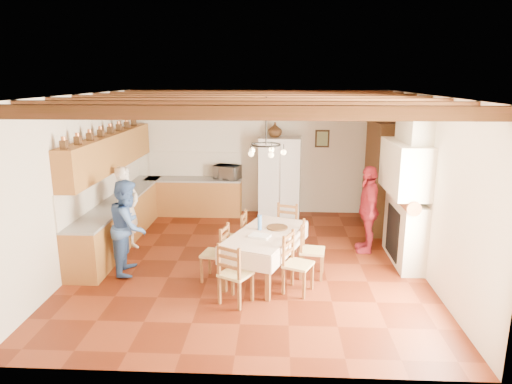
{
  "coord_description": "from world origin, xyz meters",
  "views": [
    {
      "loc": [
        0.5,
        -7.76,
        3.29
      ],
      "look_at": [
        0.1,
        0.3,
        1.25
      ],
      "focal_mm": 32.0,
      "sensor_mm": 36.0,
      "label": 1
    }
  ],
  "objects_px": {
    "person_man": "(127,209)",
    "dining_table": "(265,237)",
    "hutch": "(382,177)",
    "refrigerator": "(280,177)",
    "person_woman_blue": "(129,226)",
    "chair_right_near": "(298,263)",
    "chair_end_far": "(284,230)",
    "chair_end_near": "(236,273)",
    "person_woman_red": "(368,209)",
    "chair_left_far": "(235,237)",
    "microwave": "(227,172)",
    "chair_left_near": "(215,253)",
    "chair_right_far": "(312,250)"
  },
  "relations": [
    {
      "from": "chair_right_far",
      "to": "microwave",
      "type": "bearing_deg",
      "value": 36.08
    },
    {
      "from": "hutch",
      "to": "person_woman_red",
      "type": "height_order",
      "value": "hutch"
    },
    {
      "from": "person_man",
      "to": "chair_end_far",
      "type": "bearing_deg",
      "value": -69.8
    },
    {
      "from": "chair_end_far",
      "to": "microwave",
      "type": "relative_size",
      "value": 1.61
    },
    {
      "from": "refrigerator",
      "to": "chair_end_near",
      "type": "height_order",
      "value": "refrigerator"
    },
    {
      "from": "chair_right_far",
      "to": "chair_end_near",
      "type": "relative_size",
      "value": 1.0
    },
    {
      "from": "hutch",
      "to": "person_woman_blue",
      "type": "height_order",
      "value": "hutch"
    },
    {
      "from": "hutch",
      "to": "chair_left_far",
      "type": "relative_size",
      "value": 2.48
    },
    {
      "from": "person_woman_red",
      "to": "microwave",
      "type": "bearing_deg",
      "value": -122.9
    },
    {
      "from": "person_woman_red",
      "to": "microwave",
      "type": "height_order",
      "value": "person_woman_red"
    },
    {
      "from": "chair_left_far",
      "to": "chair_right_far",
      "type": "relative_size",
      "value": 1.0
    },
    {
      "from": "chair_end_near",
      "to": "person_woman_red",
      "type": "bearing_deg",
      "value": -106.57
    },
    {
      "from": "chair_left_near",
      "to": "person_man",
      "type": "bearing_deg",
      "value": -111.62
    },
    {
      "from": "person_man",
      "to": "microwave",
      "type": "relative_size",
      "value": 2.78
    },
    {
      "from": "chair_left_near",
      "to": "chair_right_far",
      "type": "xyz_separation_m",
      "value": [
        1.62,
        0.21,
        0.0
      ]
    },
    {
      "from": "chair_left_far",
      "to": "microwave",
      "type": "distance_m",
      "value": 3.05
    },
    {
      "from": "chair_end_far",
      "to": "chair_end_near",
      "type": "bearing_deg",
      "value": -92.66
    },
    {
      "from": "hutch",
      "to": "person_woman_red",
      "type": "relative_size",
      "value": 1.42
    },
    {
      "from": "chair_right_near",
      "to": "chair_end_far",
      "type": "xyz_separation_m",
      "value": [
        -0.19,
        1.58,
        0.0
      ]
    },
    {
      "from": "person_woman_blue",
      "to": "chair_left_near",
      "type": "bearing_deg",
      "value": -106.72
    },
    {
      "from": "chair_right_far",
      "to": "person_woman_red",
      "type": "height_order",
      "value": "person_woman_red"
    },
    {
      "from": "chair_left_far",
      "to": "chair_left_near",
      "type": "bearing_deg",
      "value": -11.82
    },
    {
      "from": "chair_left_far",
      "to": "chair_end_far",
      "type": "bearing_deg",
      "value": 123.41
    },
    {
      "from": "chair_left_near",
      "to": "chair_right_far",
      "type": "relative_size",
      "value": 1.0
    },
    {
      "from": "chair_end_far",
      "to": "person_man",
      "type": "relative_size",
      "value": 0.58
    },
    {
      "from": "chair_right_near",
      "to": "person_woman_red",
      "type": "xyz_separation_m",
      "value": [
        1.4,
        1.83,
        0.36
      ]
    },
    {
      "from": "hutch",
      "to": "dining_table",
      "type": "bearing_deg",
      "value": -135.19
    },
    {
      "from": "refrigerator",
      "to": "person_woman_blue",
      "type": "relative_size",
      "value": 1.18
    },
    {
      "from": "hutch",
      "to": "dining_table",
      "type": "height_order",
      "value": "hutch"
    },
    {
      "from": "refrigerator",
      "to": "person_woman_blue",
      "type": "xyz_separation_m",
      "value": [
        -2.59,
        -3.42,
        -0.14
      ]
    },
    {
      "from": "hutch",
      "to": "refrigerator",
      "type": "bearing_deg",
      "value": 155.69
    },
    {
      "from": "refrigerator",
      "to": "chair_end_near",
      "type": "relative_size",
      "value": 2.0
    },
    {
      "from": "chair_left_near",
      "to": "person_man",
      "type": "relative_size",
      "value": 0.58
    },
    {
      "from": "chair_end_far",
      "to": "person_woman_blue",
      "type": "distance_m",
      "value": 2.85
    },
    {
      "from": "chair_left_near",
      "to": "chair_end_near",
      "type": "relative_size",
      "value": 1.0
    },
    {
      "from": "hutch",
      "to": "person_woman_blue",
      "type": "distance_m",
      "value": 5.42
    },
    {
      "from": "chair_right_near",
      "to": "microwave",
      "type": "relative_size",
      "value": 1.61
    },
    {
      "from": "dining_table",
      "to": "chair_right_far",
      "type": "distance_m",
      "value": 0.82
    },
    {
      "from": "dining_table",
      "to": "chair_right_near",
      "type": "relative_size",
      "value": 2.07
    },
    {
      "from": "dining_table",
      "to": "chair_right_far",
      "type": "relative_size",
      "value": 2.07
    },
    {
      "from": "dining_table",
      "to": "chair_left_near",
      "type": "bearing_deg",
      "value": -168.06
    },
    {
      "from": "chair_right_far",
      "to": "chair_end_far",
      "type": "relative_size",
      "value": 1.0
    },
    {
      "from": "chair_right_near",
      "to": "chair_end_far",
      "type": "distance_m",
      "value": 1.59
    },
    {
      "from": "person_woman_red",
      "to": "refrigerator",
      "type": "bearing_deg",
      "value": -138.65
    },
    {
      "from": "dining_table",
      "to": "person_woman_red",
      "type": "relative_size",
      "value": 1.18
    },
    {
      "from": "person_man",
      "to": "dining_table",
      "type": "bearing_deg",
      "value": -90.47
    },
    {
      "from": "chair_right_near",
      "to": "person_woman_blue",
      "type": "bearing_deg",
      "value": 101.2
    },
    {
      "from": "refrigerator",
      "to": "chair_end_far",
      "type": "xyz_separation_m",
      "value": [
        0.08,
        -2.5,
        -0.48
      ]
    },
    {
      "from": "refrigerator",
      "to": "dining_table",
      "type": "distance_m",
      "value": 3.54
    },
    {
      "from": "chair_end_far",
      "to": "person_man",
      "type": "xyz_separation_m",
      "value": [
        -3.03,
        0.07,
        0.35
      ]
    }
  ]
}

